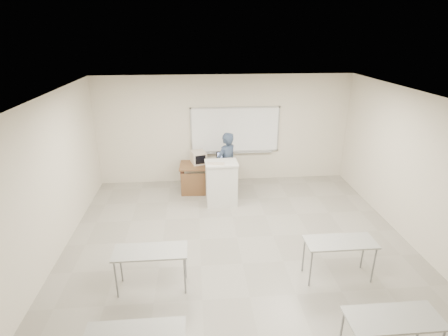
{
  "coord_description": "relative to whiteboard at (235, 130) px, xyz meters",
  "views": [
    {
      "loc": [
        -0.81,
        -5.38,
        4.07
      ],
      "look_at": [
        -0.16,
        2.2,
        1.07
      ],
      "focal_mm": 28.0,
      "sensor_mm": 36.0,
      "label": 1
    }
  ],
  "objects": [
    {
      "name": "whiteboard",
      "position": [
        0.0,
        0.0,
        0.0
      ],
      "size": [
        2.48,
        0.1,
        1.31
      ],
      "color": "white",
      "rests_on": "floor"
    },
    {
      "name": "floor",
      "position": [
        -0.3,
        -3.97,
        -1.49
      ],
      "size": [
        7.0,
        8.0,
        0.01
      ],
      "primitive_type": "cube",
      "color": "gray",
      "rests_on": "ground"
    },
    {
      "name": "presenter",
      "position": [
        -0.33,
        -0.97,
        -0.63
      ],
      "size": [
        0.74,
        0.71,
        1.7
      ],
      "primitive_type": "imported",
      "rotation": [
        0.0,
        0.0,
        3.82
      ],
      "color": "black",
      "rests_on": "floor"
    },
    {
      "name": "keyboard",
      "position": [
        -0.65,
        -1.59,
        -0.36
      ],
      "size": [
        0.45,
        0.21,
        0.02
      ],
      "primitive_type": "cube",
      "rotation": [
        0.0,
        0.0,
        -0.15
      ],
      "color": "#C0AE9B",
      "rests_on": "podium"
    },
    {
      "name": "instructor_desk",
      "position": [
        -0.8,
        -0.78,
        -0.93
      ],
      "size": [
        1.49,
        0.74,
        0.75
      ],
      "rotation": [
        0.0,
        0.0,
        -0.04
      ],
      "color": "brown",
      "rests_on": "floor"
    },
    {
      "name": "laptop",
      "position": [
        -0.4,
        -0.51,
        -0.67
      ],
      "size": [
        0.34,
        0.31,
        0.25
      ],
      "rotation": [
        0.0,
        0.0,
        -0.12
      ],
      "color": "black",
      "rests_on": "instructor_desk"
    },
    {
      "name": "podium",
      "position": [
        -0.5,
        -1.47,
        -0.93
      ],
      "size": [
        0.78,
        0.57,
        1.1
      ],
      "rotation": [
        0.0,
        0.0,
        0.03
      ],
      "color": "beige",
      "rests_on": "floor"
    },
    {
      "name": "mouse",
      "position": [
        -0.57,
        -0.87,
        -0.71
      ],
      "size": [
        0.1,
        0.08,
        0.04
      ],
      "primitive_type": "ellipsoid",
      "rotation": [
        0.0,
        0.0,
        -0.18
      ],
      "color": "#A1A1A8",
      "rests_on": "instructor_desk"
    },
    {
      "name": "crt_monitor",
      "position": [
        -1.05,
        -0.54,
        -0.57
      ],
      "size": [
        0.36,
        0.41,
        0.34
      ],
      "rotation": [
        0.0,
        0.0,
        0.27
      ],
      "color": "#C0AE9B",
      "rests_on": "instructor_desk"
    },
    {
      "name": "student_desks",
      "position": [
        -0.3,
        -5.32,
        -0.81
      ],
      "size": [
        4.4,
        2.2,
        0.73
      ],
      "color": "gray",
      "rests_on": "floor"
    }
  ]
}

